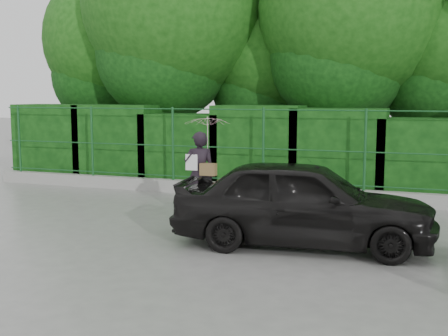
% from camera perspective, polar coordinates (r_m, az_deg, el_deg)
% --- Properties ---
extents(ground, '(80.00, 80.00, 0.00)m').
position_cam_1_polar(ground, '(9.21, -6.11, -7.64)').
color(ground, gray).
extents(kerb, '(14.00, 0.25, 0.30)m').
position_cam_1_polar(kerb, '(13.29, 2.32, -2.27)').
color(kerb, '#9E9E99').
rests_on(kerb, ground).
extents(fence, '(14.13, 0.06, 1.80)m').
position_cam_1_polar(fence, '(13.09, 3.27, 2.21)').
color(fence, '#174D22').
rests_on(fence, kerb).
extents(hedge, '(14.20, 1.20, 2.29)m').
position_cam_1_polar(hedge, '(14.11, 3.63, 1.94)').
color(hedge, black).
rests_on(hedge, ground).
extents(trees, '(17.10, 6.15, 8.08)m').
position_cam_1_polar(trees, '(16.13, 9.97, 15.27)').
color(trees, black).
rests_on(trees, ground).
extents(woman, '(0.96, 0.91, 1.98)m').
position_cam_1_polar(woman, '(11.14, -2.02, 1.75)').
color(woman, black).
rests_on(woman, ground).
extents(car, '(4.23, 2.01, 1.40)m').
position_cam_1_polar(car, '(8.99, 8.05, -3.48)').
color(car, black).
rests_on(car, ground).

